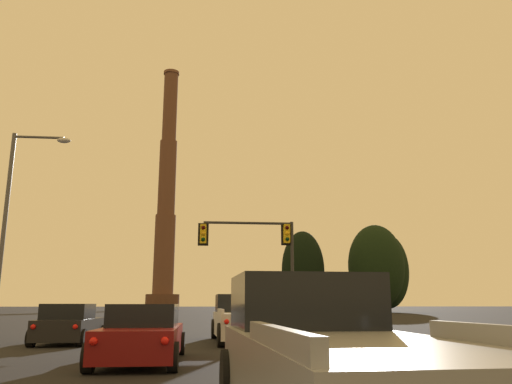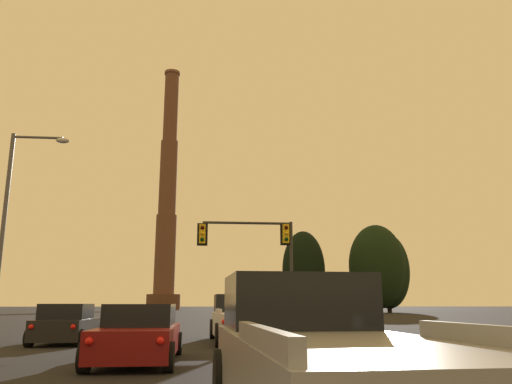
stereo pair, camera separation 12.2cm
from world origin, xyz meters
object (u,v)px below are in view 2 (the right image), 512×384
Objects in this scene: traffic_light_overhead_right at (260,246)px; pickup_truck_right_lane_third at (324,362)px; hatchback_left_lane_front at (68,325)px; sedan_center_lane_second at (139,335)px; smokestack at (167,211)px; street_lamp at (13,211)px; pickup_truck_right_lane_front at (240,320)px.

pickup_truck_right_lane_third is at bearing -94.02° from traffic_light_overhead_right.
pickup_truck_right_lane_third is 0.94× the size of traffic_light_overhead_right.
hatchback_left_lane_front is 7.32m from sedan_center_lane_second.
hatchback_left_lane_front is at bearing -86.97° from smokestack.
traffic_light_overhead_right is 100.36m from smokestack.
traffic_light_overhead_right is at bearing 16.77° from street_lamp.
hatchback_left_lane_front is 7.46m from street_lamp.
street_lamp is at bearing 134.65° from hatchback_left_lane_front.
traffic_light_overhead_right is 0.63× the size of street_lamp.
street_lamp is at bearing 117.31° from pickup_truck_right_lane_third.
pickup_truck_right_lane_front is 0.94× the size of traffic_light_overhead_right.
pickup_truck_right_lane_front reaches higher than sedan_center_lane_second.
street_lamp reaches higher than traffic_light_overhead_right.
smokestack reaches higher than street_lamp.
traffic_light_overhead_right is 0.10× the size of smokestack.
smokestack reaches higher than pickup_truck_right_lane_front.
pickup_truck_right_lane_front is 0.09× the size of smokestack.
street_lamp reaches higher than sedan_center_lane_second.
pickup_truck_right_lane_third is at bearing -92.00° from pickup_truck_right_lane_front.
hatchback_left_lane_front is 0.07× the size of smokestack.
pickup_truck_right_lane_front is 0.59× the size of street_lamp.
hatchback_left_lane_front is 0.44× the size of street_lamp.
pickup_truck_right_lane_third reaches higher than sedan_center_lane_second.
hatchback_left_lane_front is at bearing 112.05° from pickup_truck_right_lane_third.
pickup_truck_right_lane_front is at bearing 87.54° from pickup_truck_right_lane_third.
sedan_center_lane_second is 0.85× the size of pickup_truck_right_lane_front.
sedan_center_lane_second is 0.85× the size of pickup_truck_right_lane_third.
street_lamp is at bearing -163.23° from traffic_light_overhead_right.
hatchback_left_lane_front is 11.61m from traffic_light_overhead_right.
sedan_center_lane_second is at bearing -115.46° from pickup_truck_right_lane_front.
smokestack is at bearing 93.26° from pickup_truck_right_lane_third.
traffic_light_overhead_right is at bearing 71.79° from sedan_center_lane_second.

